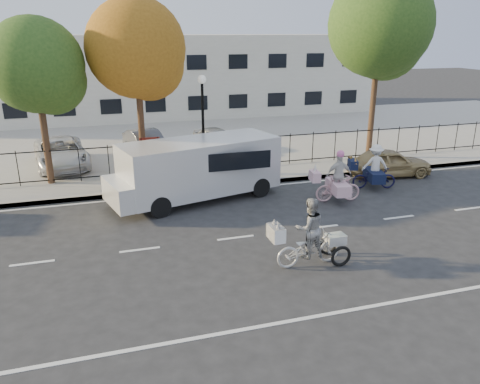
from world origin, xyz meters
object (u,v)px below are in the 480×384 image
object	(u,v)px
zebra_trike	(309,240)
lot_car_c	(147,144)
white_van	(197,167)
lot_car_b	(61,153)
bull_bike	(374,171)
gold_sedan	(389,162)
unicorn_bike	(338,183)
lamppost	(203,108)
lot_car_d	(217,139)
pedestrian	(124,168)

from	to	relation	value
zebra_trike	lot_car_c	world-z (taller)	zebra_trike
white_van	lot_car_b	size ratio (longest dim) A/B	1.46
zebra_trike	bull_bike	xyz separation A→B (m)	(5.43, 5.46, -0.02)
white_van	gold_sedan	xyz separation A→B (m)	(8.90, 0.55, -0.66)
zebra_trike	unicorn_bike	size ratio (longest dim) A/B	1.13
zebra_trike	bull_bike	bearing A→B (deg)	-46.37
lot_car_b	lot_car_c	size ratio (longest dim) A/B	1.20
bull_bike	gold_sedan	world-z (taller)	bull_bike
lamppost	lot_car_c	size ratio (longest dim) A/B	1.08
unicorn_bike	gold_sedan	distance (m)	4.51
lamppost	unicorn_bike	xyz separation A→B (m)	(4.18, -4.65, -2.36)
gold_sedan	lot_car_d	distance (m)	9.02
lot_car_b	unicorn_bike	bearing A→B (deg)	-45.63
lot_car_d	zebra_trike	bearing A→B (deg)	-107.23
pedestrian	lot_car_d	size ratio (longest dim) A/B	0.48
bull_bike	pedestrian	xyz separation A→B (m)	(-9.92, 2.42, 0.27)
white_van	lot_car_b	bearing A→B (deg)	117.29
lamppost	pedestrian	size ratio (longest dim) A/B	2.51
bull_bike	lot_car_d	bearing A→B (deg)	46.85
gold_sedan	lot_car_c	size ratio (longest dim) A/B	0.92
lamppost	gold_sedan	distance (m)	8.71
lamppost	lot_car_d	world-z (taller)	lamppost
zebra_trike	gold_sedan	size ratio (longest dim) A/B	0.62
gold_sedan	pedestrian	distance (m)	11.61
lot_car_b	lamppost	bearing A→B (deg)	-35.48
pedestrian	lamppost	bearing A→B (deg)	169.07
white_van	pedestrian	xyz separation A→B (m)	(-2.65, 1.63, -0.28)
white_van	gold_sedan	distance (m)	8.95
unicorn_bike	pedestrian	world-z (taller)	unicorn_bike
bull_bike	pedestrian	bearing A→B (deg)	91.10
lamppost	lot_car_c	world-z (taller)	lamppost
lot_car_b	lot_car_d	distance (m)	7.83
gold_sedan	lot_car_b	distance (m)	15.21
white_van	lot_car_c	distance (m)	6.79
gold_sedan	lot_car_b	bearing A→B (deg)	75.98
bull_bike	pedestrian	size ratio (longest dim) A/B	1.20
lot_car_b	lot_car_c	world-z (taller)	lot_car_b
gold_sedan	lot_car_b	size ratio (longest dim) A/B	0.77
lamppost	gold_sedan	world-z (taller)	lamppost
white_van	gold_sedan	bearing A→B (deg)	-10.85
lamppost	pedestrian	xyz separation A→B (m)	(-3.53, -1.23, -2.10)
white_van	bull_bike	bearing A→B (deg)	-20.60
zebra_trike	lot_car_c	xyz separation A→B (m)	(-3.08, 12.91, 0.05)
zebra_trike	white_van	world-z (taller)	white_van
bull_bike	lot_car_b	world-z (taller)	bull_bike
unicorn_bike	lot_car_d	world-z (taller)	unicorn_bike
unicorn_bike	lot_car_d	xyz separation A→B (m)	(-2.59, 8.67, 0.01)
lot_car_c	lot_car_d	distance (m)	3.72
gold_sedan	lot_car_c	bearing A→B (deg)	65.78
unicorn_bike	lot_car_b	xyz separation A→B (m)	(-10.37, 7.76, 0.07)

